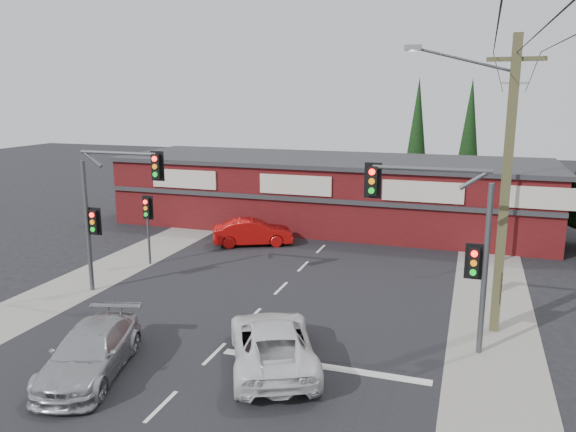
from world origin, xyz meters
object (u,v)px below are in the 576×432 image
(silver_suv, at_px, (90,352))
(white_suv, at_px, (272,343))
(red_sedan, at_px, (253,232))
(utility_pole, at_px, (502,178))
(shop_building, at_px, (330,191))

(silver_suv, bearing_deg, white_suv, 9.10)
(white_suv, distance_m, red_sedan, 13.99)
(silver_suv, relative_size, utility_pole, 0.48)
(white_suv, bearing_deg, silver_suv, -0.43)
(utility_pole, bearing_deg, shop_building, 123.76)
(red_sedan, bearing_deg, utility_pole, -148.33)
(silver_suv, bearing_deg, shop_building, 69.45)
(shop_building, height_order, utility_pole, utility_pole)
(red_sedan, relative_size, utility_pole, 0.43)
(shop_building, relative_size, utility_pole, 2.73)
(white_suv, height_order, red_sedan, white_suv)
(white_suv, height_order, utility_pole, utility_pole)
(red_sedan, height_order, shop_building, shop_building)
(white_suv, xyz_separation_m, silver_suv, (-4.88, -2.23, -0.03))
(utility_pole, bearing_deg, red_sedan, 146.97)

